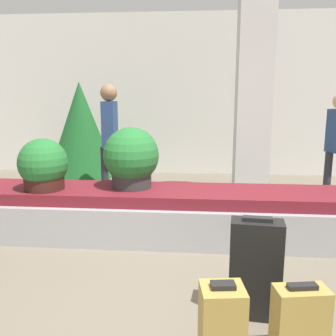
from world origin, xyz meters
TOP-DOWN VIEW (x-y plane):
  - ground_plane at (0.00, 0.00)m, footprint 18.00×18.00m
  - back_wall at (0.00, 5.17)m, footprint 18.00×0.06m
  - carousel at (0.00, 1.61)m, footprint 6.93×0.91m
  - pillar at (1.13, 3.19)m, footprint 0.50×0.50m
  - suitcase_0 at (0.50, -0.53)m, footprint 0.28×0.26m
  - suitcase_3 at (0.78, 0.09)m, footprint 0.40×0.23m
  - suitcase_4 at (0.99, -0.39)m, footprint 0.35×0.23m
  - potted_plant_0 at (-1.41, 1.50)m, footprint 0.56×0.56m
  - potted_plant_1 at (-0.43, 1.67)m, footprint 0.64×0.64m
  - traveler_1 at (-0.99, 2.95)m, footprint 0.31×0.32m
  - decorated_tree at (-1.76, 3.97)m, footprint 1.22×1.22m

SIDE VIEW (x-z plane):
  - ground_plane at x=0.00m, z-range 0.00..0.00m
  - suitcase_4 at x=0.99m, z-range -0.01..0.51m
  - carousel at x=0.00m, z-range -0.01..0.56m
  - suitcase_0 at x=0.50m, z-range -0.01..0.57m
  - suitcase_3 at x=0.78m, z-range -0.01..0.77m
  - potted_plant_0 at x=-1.41m, z-range 0.55..1.13m
  - potted_plant_1 at x=-0.43m, z-range 0.56..1.26m
  - decorated_tree at x=-1.76m, z-range 0.09..1.93m
  - traveler_1 at x=-0.99m, z-range 0.19..1.96m
  - back_wall at x=0.00m, z-range 0.00..3.20m
  - pillar at x=1.13m, z-range 0.00..3.20m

